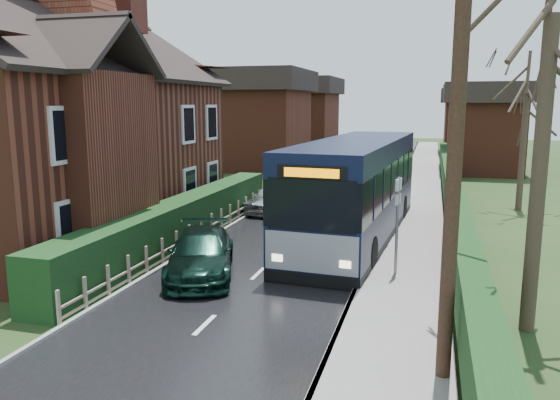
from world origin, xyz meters
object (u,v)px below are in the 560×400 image
(bus, at_px, (356,190))
(telegraph_pole, at_px, (454,169))
(bus_stop_sign, at_px, (398,212))
(car_silver, at_px, (273,199))
(car_green, at_px, (201,254))
(brick_house, at_px, (59,122))

(bus, height_order, telegraph_pole, telegraph_pole)
(bus_stop_sign, distance_m, telegraph_pole, 6.42)
(car_silver, bearing_deg, car_green, -71.55)
(brick_house, distance_m, bus_stop_sign, 13.11)
(brick_house, relative_size, telegraph_pole, 1.87)
(bus, xyz_separation_m, car_green, (-3.80, -5.82, -1.19))
(car_silver, height_order, car_green, car_green)
(brick_house, distance_m, car_green, 8.70)
(brick_house, bearing_deg, car_green, -24.88)
(car_green, xyz_separation_m, telegraph_pole, (6.86, -4.68, 3.30))
(car_silver, bearing_deg, bus_stop_sign, -38.86)
(car_green, bearing_deg, bus_stop_sign, -6.00)
(bus, relative_size, bus_stop_sign, 4.16)
(bus, relative_size, car_silver, 3.31)
(bus, bearing_deg, bus_stop_sign, -64.43)
(bus, bearing_deg, telegraph_pole, -69.90)
(car_silver, height_order, telegraph_pole, telegraph_pole)
(car_silver, relative_size, telegraph_pole, 0.48)
(brick_house, xyz_separation_m, bus_stop_sign, (12.73, -2.01, -2.40))
(car_green, distance_m, bus_stop_sign, 5.90)
(bus, distance_m, car_green, 7.05)
(car_green, bearing_deg, brick_house, 136.10)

